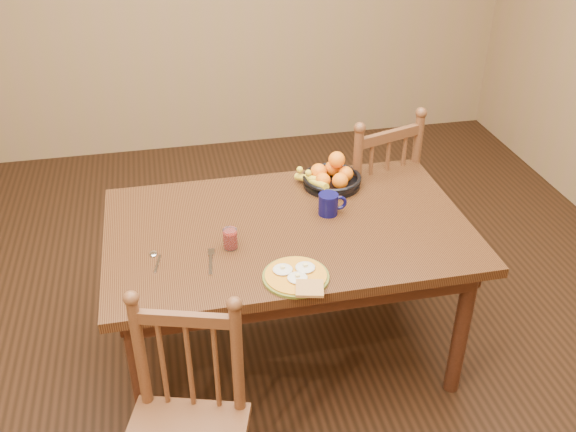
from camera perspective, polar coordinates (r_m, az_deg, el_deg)
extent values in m
cube|color=black|center=(3.31, 0.00, -11.92)|extent=(4.50, 5.00, 0.01)
cube|color=black|center=(2.85, 0.00, -1.24)|extent=(1.60, 1.00, 0.04)
cube|color=black|center=(3.24, -1.55, 1.65)|extent=(1.40, 0.04, 0.10)
cube|color=black|center=(2.56, 1.97, -7.61)|extent=(1.40, 0.04, 0.10)
cube|color=black|center=(3.10, 13.14, -0.81)|extent=(0.04, 0.84, 0.10)
cube|color=black|center=(2.86, -14.30, -4.06)|extent=(0.04, 0.84, 0.10)
cylinder|color=black|center=(2.74, -13.06, -14.00)|extent=(0.07, 0.07, 0.70)
cylinder|color=black|center=(2.99, 15.13, -9.82)|extent=(0.07, 0.07, 0.70)
cylinder|color=black|center=(3.36, -13.27, -4.29)|extent=(0.07, 0.07, 0.70)
cylinder|color=black|center=(3.56, 9.73, -1.56)|extent=(0.07, 0.07, 0.70)
cube|color=#4A2816|center=(3.62, 6.52, 1.56)|extent=(0.57, 0.56, 0.04)
cylinder|color=#4A2816|center=(3.96, 7.05, 0.29)|extent=(0.04, 0.04, 0.45)
cylinder|color=#4A2816|center=(3.78, 2.39, -1.20)|extent=(0.04, 0.04, 0.45)
cylinder|color=#4A2816|center=(3.73, 10.25, -2.21)|extent=(0.04, 0.04, 0.45)
cylinder|color=#4A2816|center=(3.53, 5.44, -3.94)|extent=(0.04, 0.04, 0.45)
cylinder|color=#4A2816|center=(3.46, 11.27, 4.79)|extent=(0.05, 0.05, 0.55)
cylinder|color=#4A2816|center=(3.24, 6.11, 3.36)|extent=(0.05, 0.05, 0.55)
cylinder|color=#4A2816|center=(3.37, 8.70, 3.31)|extent=(0.02, 0.02, 0.42)
cube|color=#4A2816|center=(3.27, 9.04, 7.04)|extent=(0.37, 0.14, 0.05)
cylinder|color=#4A2816|center=(2.36, -13.01, -11.85)|extent=(0.04, 0.04, 0.50)
cylinder|color=#4A2816|center=(2.29, -4.52, -12.65)|extent=(0.04, 0.04, 0.50)
cylinder|color=#4A2816|center=(2.35, -8.74, -13.12)|extent=(0.02, 0.02, 0.38)
cube|color=#4A2816|center=(2.21, -9.20, -9.04)|extent=(0.34, 0.13, 0.05)
cylinder|color=#59601E|center=(2.52, 0.70, -5.43)|extent=(0.26, 0.26, 0.01)
cylinder|color=orange|center=(2.52, 0.70, -5.30)|extent=(0.24, 0.24, 0.01)
ellipsoid|color=silver|center=(2.53, -0.47, -4.77)|extent=(0.08, 0.08, 0.01)
cube|color=#F2E08C|center=(2.53, -0.47, -4.57)|extent=(0.02, 0.02, 0.01)
ellipsoid|color=silver|center=(2.54, 1.54, -4.58)|extent=(0.08, 0.08, 0.01)
cube|color=#F2E08C|center=(2.54, 1.55, -4.38)|extent=(0.02, 0.02, 0.01)
ellipsoid|color=silver|center=(2.49, 0.85, -5.51)|extent=(0.08, 0.08, 0.01)
cube|color=#F2E08C|center=(2.48, 0.85, -5.31)|extent=(0.02, 0.02, 0.01)
cube|color=brown|center=(2.44, 1.94, -6.45)|extent=(0.13, 0.12, 0.01)
cube|color=silver|center=(2.61, -6.89, -4.25)|extent=(0.03, 0.15, 0.00)
cube|color=silver|center=(2.68, -6.83, -3.18)|extent=(0.03, 0.05, 0.00)
cube|color=silver|center=(2.65, -11.52, -4.18)|extent=(0.03, 0.12, 0.00)
ellipsoid|color=silver|center=(2.71, -11.90, -3.28)|extent=(0.03, 0.04, 0.01)
cylinder|color=#0A0A37|center=(2.91, 3.59, 1.06)|extent=(0.09, 0.09, 0.10)
torus|color=#0A0A37|center=(2.92, 4.58, 1.17)|extent=(0.07, 0.02, 0.07)
cylinder|color=black|center=(2.88, 3.62, 1.84)|extent=(0.08, 0.08, 0.00)
cylinder|color=silver|center=(2.68, -5.16, -2.02)|extent=(0.06, 0.06, 0.09)
cylinder|color=maroon|center=(2.69, -5.15, -2.14)|extent=(0.05, 0.05, 0.07)
cylinder|color=black|center=(3.16, 3.90, 2.89)|extent=(0.28, 0.28, 0.02)
torus|color=black|center=(3.14, 3.92, 3.45)|extent=(0.29, 0.29, 0.02)
cylinder|color=black|center=(3.16, 3.90, 2.77)|extent=(0.10, 0.10, 0.01)
sphere|color=orange|center=(3.15, 5.16, 3.76)|extent=(0.07, 0.07, 0.07)
sphere|color=orange|center=(3.20, 3.99, 4.27)|extent=(0.08, 0.08, 0.08)
sphere|color=orange|center=(3.15, 2.74, 3.95)|extent=(0.08, 0.08, 0.08)
sphere|color=orange|center=(3.09, 3.11, 3.19)|extent=(0.07, 0.07, 0.07)
sphere|color=orange|center=(3.08, 4.66, 3.14)|extent=(0.08, 0.08, 0.08)
sphere|color=orange|center=(3.14, 4.36, 5.01)|extent=(0.08, 0.08, 0.08)
cylinder|color=yellow|center=(3.09, 2.51, 2.95)|extent=(0.10, 0.17, 0.07)
cylinder|color=yellow|center=(3.12, 1.93, 3.34)|extent=(0.14, 0.15, 0.07)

